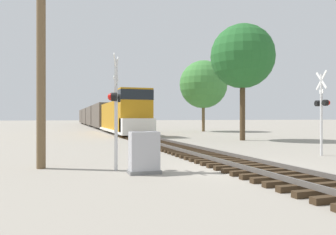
# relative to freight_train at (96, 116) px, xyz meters

# --- Properties ---
(ground_plane) EXTENTS (400.00, 400.00, 0.00)m
(ground_plane) POSITION_rel_freight_train_xyz_m (0.00, -55.92, -2.09)
(ground_plane) COLOR gray
(rail_track_bed) EXTENTS (2.60, 160.00, 0.31)m
(rail_track_bed) POSITION_rel_freight_train_xyz_m (0.00, -55.92, -1.96)
(rail_track_bed) COLOR #382819
(rail_track_bed) RESTS_ON ground
(freight_train) EXTENTS (3.09, 77.92, 4.59)m
(freight_train) POSITION_rel_freight_train_xyz_m (0.00, 0.00, 0.00)
(freight_train) COLOR #B77A14
(freight_train) RESTS_ON ground
(crossing_signal_near) EXTENTS (0.58, 1.00, 4.12)m
(crossing_signal_near) POSITION_rel_freight_train_xyz_m (-4.67, -55.14, 0.32)
(crossing_signal_near) COLOR silver
(crossing_signal_near) RESTS_ON ground
(crossing_signal_far) EXTENTS (0.49, 1.01, 4.19)m
(crossing_signal_far) POSITION_rel_freight_train_xyz_m (5.75, -53.76, 0.34)
(crossing_signal_far) COLOR silver
(crossing_signal_far) RESTS_ON ground
(relay_cabinet) EXTENTS (1.07, 0.64, 1.41)m
(relay_cabinet) POSITION_rel_freight_train_xyz_m (-3.83, -56.04, -1.40)
(relay_cabinet) COLOR slate
(relay_cabinet) RESTS_ON ground
(utility_pole) EXTENTS (1.80, 0.33, 8.56)m
(utility_pole) POSITION_rel_freight_train_xyz_m (-7.21, -53.82, 2.29)
(utility_pole) COLOR brown
(utility_pole) RESTS_ON ground
(tree_far_right) EXTENTS (5.27, 5.27, 9.56)m
(tree_far_right) POSITION_rel_freight_train_xyz_m (7.65, -43.08, 4.80)
(tree_far_right) COLOR #473521
(tree_far_right) RESTS_ON ground
(tree_mid_background) EXTENTS (6.40, 6.40, 9.52)m
(tree_mid_background) POSITION_rel_freight_train_xyz_m (11.54, -26.51, 4.21)
(tree_mid_background) COLOR brown
(tree_mid_background) RESTS_ON ground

